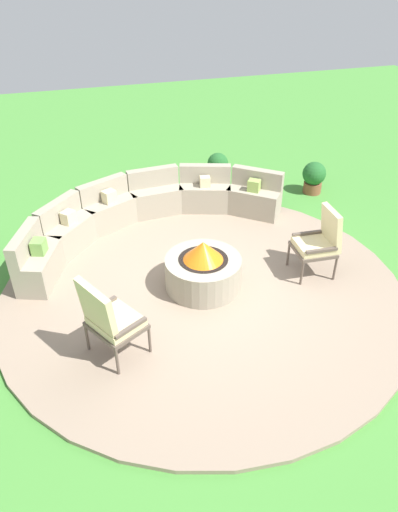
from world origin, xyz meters
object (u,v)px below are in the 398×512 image
Objects in this scene: fire_pit at (203,269)px; curved_stone_bench at (143,212)px; lounge_chair_front_left at (109,318)px; potted_plant_2 at (218,167)px; potted_plant_1 at (314,177)px; lounge_chair_front_right at (320,240)px.

fire_pit is 1.91m from curved_stone_bench.
curved_stone_bench is at bearing 131.80° from lounge_chair_front_left.
curved_stone_bench is 7.35× the size of potted_plant_2.
potted_plant_1 reaches higher than potted_plant_2.
lounge_chair_front_right is at bearing -41.84° from curved_stone_bench.
lounge_chair_front_right is at bearing 75.07° from lounge_chair_front_left.
lounge_chair_front_left is at bearing -122.65° from potted_plant_2.
potted_plant_2 is at bearing 148.20° from potted_plant_1.
potted_plant_1 is (3.04, 2.39, -0.01)m from fire_pit.
lounge_chair_front_right is 3.60m from potted_plant_2.
curved_stone_bench is at bearing 51.82° from lounge_chair_front_right.
potted_plant_2 is (-0.34, 3.57, -0.27)m from lounge_chair_front_right.
fire_pit is at bearing -141.82° from potted_plant_1.
curved_stone_bench is at bearing 104.94° from fire_pit.
lounge_chair_front_left reaches higher than curved_stone_bench.
lounge_chair_front_left is at bearing -108.52° from curved_stone_bench.
fire_pit is 3.69m from potted_plant_2.
potted_plant_1 is (3.54, 0.55, -0.04)m from curved_stone_bench.
lounge_chair_front_left reaches higher than lounge_chair_front_right.
lounge_chair_front_right is at bearing -84.51° from potted_plant_2.
lounge_chair_front_left reaches higher than potted_plant_1.
fire_pit is at bearing 94.61° from lounge_chair_front_left.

